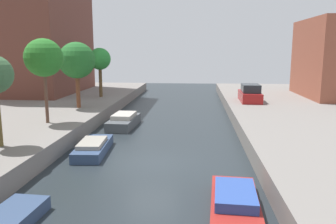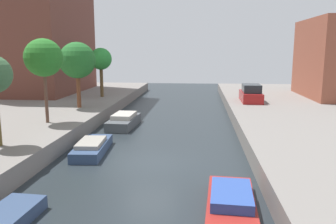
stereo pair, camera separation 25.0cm
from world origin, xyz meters
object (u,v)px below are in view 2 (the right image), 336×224
(moored_boat_left_1, at_px, (4,221))
(moored_boat_left_3, at_px, (124,121))
(apartment_tower_far, at_px, (31,1))
(street_tree_3, at_px, (44,58))
(moored_boat_left_2, at_px, (92,147))
(parked_car, at_px, (251,94))
(moored_boat_right_2, at_px, (231,202))
(street_tree_5, at_px, (101,60))
(street_tree_4, at_px, (77,61))

(moored_boat_left_1, bearing_deg, moored_boat_left_3, 87.66)
(apartment_tower_far, relative_size, street_tree_3, 3.69)
(moored_boat_left_2, distance_m, moored_boat_left_3, 6.66)
(moored_boat_left_3, bearing_deg, moored_boat_left_2, -92.62)
(parked_car, bearing_deg, moored_boat_right_2, -99.90)
(street_tree_3, relative_size, parked_car, 1.28)
(moored_boat_left_2, bearing_deg, street_tree_3, 142.19)
(street_tree_3, relative_size, moored_boat_left_2, 1.25)
(street_tree_5, relative_size, moored_boat_left_1, 1.54)
(street_tree_3, distance_m, moored_boat_left_1, 12.78)
(street_tree_4, relative_size, moored_boat_left_1, 1.68)
(apartment_tower_far, relative_size, parked_car, 4.71)
(street_tree_3, relative_size, street_tree_5, 1.10)
(street_tree_5, xyz_separation_m, parked_car, (14.49, -1.89, -3.05))
(moored_boat_left_3, bearing_deg, street_tree_3, -139.57)
(street_tree_5, distance_m, moored_boat_left_2, 16.62)
(apartment_tower_far, distance_m, street_tree_5, 11.21)
(apartment_tower_far, distance_m, street_tree_4, 14.65)
(apartment_tower_far, distance_m, moored_boat_right_2, 33.85)
(street_tree_4, height_order, moored_boat_right_2, street_tree_4)
(street_tree_5, xyz_separation_m, moored_boat_left_1, (3.62, -23.73, -4.48))
(street_tree_5, distance_m, moored_boat_left_1, 24.42)
(parked_car, bearing_deg, street_tree_4, -162.08)
(street_tree_5, relative_size, parked_car, 1.15)
(apartment_tower_far, xyz_separation_m, street_tree_4, (8.63, -10.14, -6.11))
(street_tree_4, height_order, moored_boat_left_1, street_tree_4)
(moored_boat_left_2, xyz_separation_m, moored_boat_right_2, (7.08, -6.37, 0.01))
(moored_boat_left_3, bearing_deg, street_tree_4, 151.28)
(apartment_tower_far, relative_size, moored_boat_right_2, 4.51)
(apartment_tower_far, xyz_separation_m, parked_car, (23.12, -5.45, -9.25))
(apartment_tower_far, xyz_separation_m, street_tree_5, (8.63, -3.56, -6.20))
(parked_car, relative_size, moored_boat_left_3, 0.95)
(moored_boat_left_3, height_order, moored_boat_right_2, moored_boat_left_3)
(street_tree_3, relative_size, street_tree_4, 1.02)
(parked_car, bearing_deg, moored_boat_left_2, -127.74)
(apartment_tower_far, height_order, street_tree_5, apartment_tower_far)
(moored_boat_left_2, distance_m, moored_boat_right_2, 9.52)
(moored_boat_left_3, bearing_deg, moored_boat_right_2, -62.52)
(street_tree_3, bearing_deg, moored_boat_left_2, -37.81)
(moored_boat_left_1, bearing_deg, moored_boat_left_2, 87.89)
(apartment_tower_far, xyz_separation_m, moored_boat_left_3, (12.86, -12.45, -10.49))
(apartment_tower_far, relative_size, moored_boat_left_1, 6.28)
(street_tree_3, bearing_deg, apartment_tower_far, 118.25)
(street_tree_3, distance_m, moored_boat_left_3, 7.29)
(street_tree_5, bearing_deg, moored_boat_left_1, -81.32)
(street_tree_5, xyz_separation_m, moored_boat_left_2, (3.93, -15.54, -4.39))
(moored_boat_left_1, height_order, moored_boat_left_3, moored_boat_left_3)
(apartment_tower_far, relative_size, street_tree_4, 3.75)
(street_tree_4, height_order, moored_boat_left_3, street_tree_4)
(apartment_tower_far, bearing_deg, moored_boat_left_3, -44.08)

